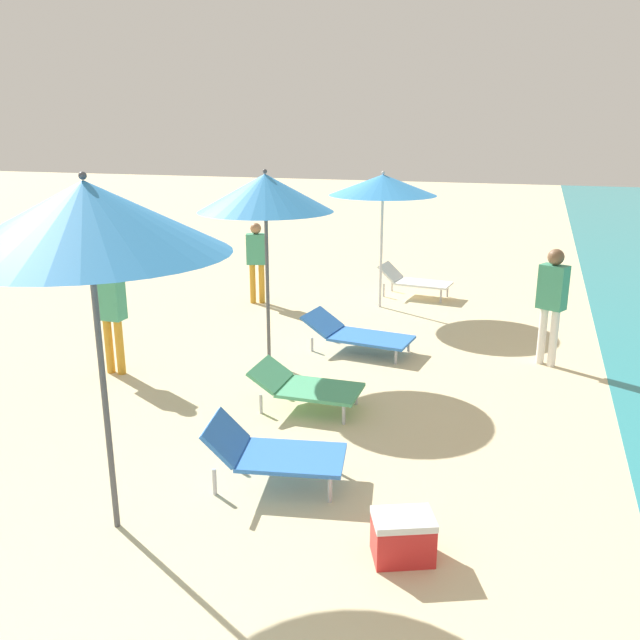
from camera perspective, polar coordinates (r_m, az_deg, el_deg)
name	(u,v)px	position (r m, az deg, el deg)	size (l,w,h in m)	color
umbrella_second	(87,218)	(5.14, -19.55, 8.33)	(2.11, 2.11, 2.91)	#4C4C51
lounger_second_shoreside	(273,452)	(6.24, -4.13, -11.35)	(1.36, 0.87, 0.61)	blue
umbrella_third	(265,193)	(8.82, -4.75, 10.90)	(1.81, 1.81, 2.69)	#4C4C51
lounger_third_shoreside	(357,334)	(9.78, 3.19, -1.18)	(1.66, 0.87, 0.53)	blue
lounger_third_inland	(305,386)	(7.79, -1.27, -5.73)	(1.28, 0.69, 0.51)	#4CA572
umbrella_farthest	(383,185)	(11.91, 5.47, 11.56)	(1.92, 1.92, 2.48)	silver
lounger_farthest_shoreside	(414,280)	(13.04, 8.11, 3.42)	(1.44, 0.76, 0.61)	white
person_walking_near	(552,296)	(9.54, 19.45, 1.99)	(0.42, 0.36, 1.65)	silver
person_walking_mid	(256,255)	(12.38, -5.52, 5.58)	(0.41, 0.32, 1.52)	orange
person_walking_far	(111,307)	(9.12, -17.67, 1.06)	(0.36, 0.22, 1.54)	orange
cooler_box	(403,537)	(5.37, 7.19, -18.13)	(0.56, 0.49, 0.37)	red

